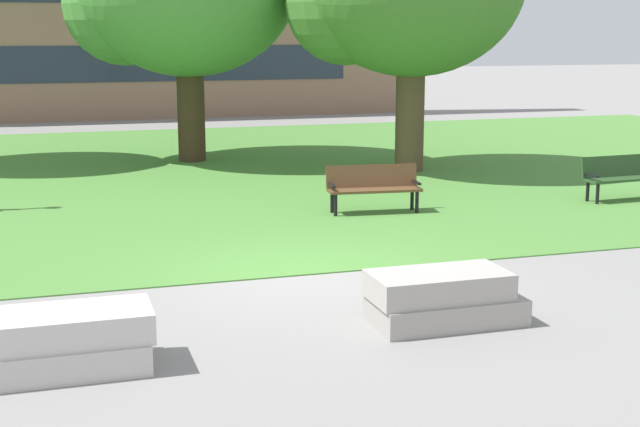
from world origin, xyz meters
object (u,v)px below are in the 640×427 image
(concrete_block_center, at_px, (65,342))
(park_bench_near_left, at_px, (622,174))
(park_bench_near_right, at_px, (373,185))
(concrete_block_left, at_px, (443,299))

(concrete_block_center, relative_size, park_bench_near_left, 1.01)
(park_bench_near_right, bearing_deg, park_bench_near_left, -3.10)
(concrete_block_center, xyz_separation_m, park_bench_near_left, (11.31, 6.45, 0.23))
(concrete_block_center, xyz_separation_m, park_bench_near_right, (5.92, 6.75, 0.23))
(concrete_block_left, bearing_deg, park_bench_near_left, 41.80)
(concrete_block_left, relative_size, park_bench_near_left, 1.00)
(concrete_block_left, relative_size, park_bench_near_right, 0.99)
(park_bench_near_left, bearing_deg, concrete_block_left, -138.20)
(park_bench_near_right, bearing_deg, concrete_block_left, -103.39)
(park_bench_near_left, xyz_separation_m, park_bench_near_right, (-5.39, 0.29, 0.00))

